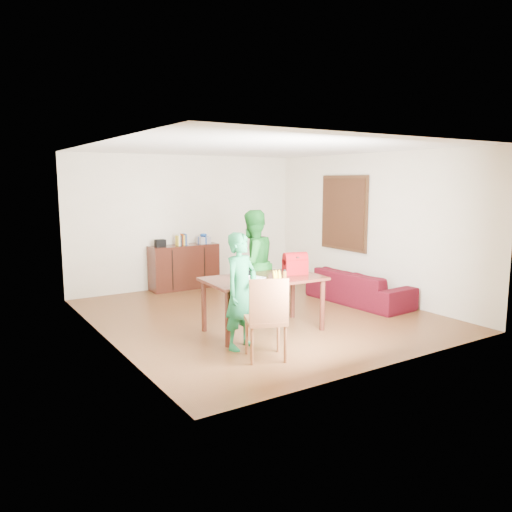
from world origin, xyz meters
TOP-DOWN VIEW (x-y plane):
  - room at (0.01, 0.13)m, footprint 5.20×5.70m
  - table at (-0.43, -0.77)m, footprint 1.76×1.06m
  - chair at (-1.05, -1.77)m, footprint 0.61×0.60m
  - person_near at (-1.10, -1.25)m, footprint 0.66×0.54m
  - person_far at (-0.13, 0.01)m, footprint 0.93×0.78m
  - laptop at (-0.62, -0.79)m, footprint 0.38×0.32m
  - bananas at (-0.46, -1.15)m, footprint 0.20×0.15m
  - bottle at (-0.34, -1.16)m, footprint 0.07×0.07m
  - red_bag at (0.11, -0.81)m, footprint 0.39×0.29m
  - sofa at (1.95, -0.29)m, footprint 0.90×2.05m

SIDE VIEW (x-z plane):
  - sofa at x=1.95m, z-range 0.00..0.59m
  - chair at x=-1.05m, z-range -0.22..0.83m
  - table at x=-0.43m, z-range 0.30..1.10m
  - person_near at x=-1.10m, z-range 0.00..1.54m
  - bananas at x=-0.46m, z-range 0.80..0.87m
  - laptop at x=-0.62m, z-range 0.73..0.96m
  - person_far at x=-0.13m, z-range 0.00..1.73m
  - bottle at x=-0.34m, z-range 0.80..0.97m
  - red_bag at x=0.11m, z-range 0.80..1.06m
  - room at x=0.01m, z-range -0.14..2.76m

